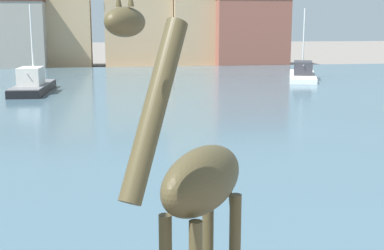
{
  "coord_description": "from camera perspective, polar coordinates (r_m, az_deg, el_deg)",
  "views": [
    {
      "loc": [
        -2.92,
        -1.57,
        4.65
      ],
      "look_at": [
        -0.86,
        11.04,
        2.2
      ],
      "focal_mm": 48.58,
      "sensor_mm": 36.0,
      "label": 1
    }
  ],
  "objects": [
    {
      "name": "townhouse_tall_gabled",
      "position": [
        59.87,
        -19.04,
        9.61
      ],
      "size": [
        7.32,
        7.68,
        7.91
      ],
      "color": "gray",
      "rests_on": "ground"
    },
    {
      "name": "townhouse_end_terrace",
      "position": [
        61.52,
        -5.98,
        10.84
      ],
      "size": [
        7.75,
        5.78,
        9.38
      ],
      "color": "tan",
      "rests_on": "ground"
    },
    {
      "name": "townhouse_narrow_midrow",
      "position": [
        60.92,
        -14.16,
        10.57
      ],
      "size": [
        6.66,
        5.61,
        9.37
      ],
      "color": "tan",
      "rests_on": "ground"
    },
    {
      "name": "sailboat_black",
      "position": [
        36.1,
        -16.91,
        4.02
      ],
      "size": [
        2.36,
        7.67,
        6.01
      ],
      "color": "black",
      "rests_on": "ground"
    },
    {
      "name": "harbor_water",
      "position": [
        32.68,
        -4.06,
        2.95
      ],
      "size": [
        76.12,
        47.28,
        0.35
      ],
      "primitive_type": "cube",
      "color": "#476675",
      "rests_on": "ground"
    },
    {
      "name": "townhouse_corner_house",
      "position": [
        62.31,
        0.08,
        12.69
      ],
      "size": [
        5.27,
        7.61,
        13.28
      ],
      "color": "tan",
      "rests_on": "ground"
    },
    {
      "name": "sailboat_white",
      "position": [
        44.44,
        12.01,
        5.35
      ],
      "size": [
        5.09,
        9.68,
        6.05
      ],
      "color": "white",
      "rests_on": "ground"
    },
    {
      "name": "giraffe_statue",
      "position": [
        6.77,
        0.56,
        -7.17
      ],
      "size": [
        2.12,
        2.47,
        5.0
      ],
      "color": "#4C4228",
      "rests_on": "ground"
    },
    {
      "name": "townhouse_wide_warehouse",
      "position": [
        61.13,
        6.22,
        10.33
      ],
      "size": [
        8.4,
        6.16,
        8.3
      ],
      "color": "#8E5142",
      "rests_on": "ground"
    }
  ]
}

